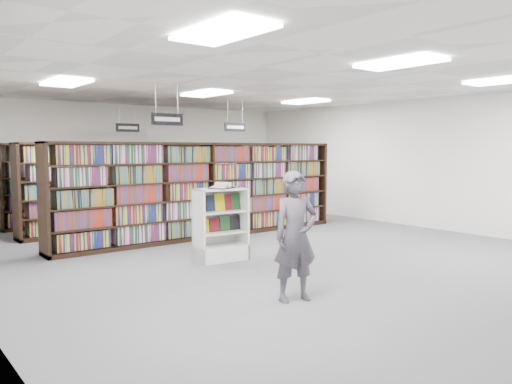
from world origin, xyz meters
TOP-DOWN VIEW (x-y plane):
  - floor at (0.00, 0.00)m, footprint 12.00×12.00m
  - ceiling at (0.00, 0.00)m, footprint 10.00×12.00m
  - wall_back at (0.00, 6.00)m, footprint 10.00×0.10m
  - wall_right at (5.00, 0.00)m, footprint 0.10×12.00m
  - bookshelf_row_near at (0.00, 2.00)m, footprint 7.00×0.60m
  - bookshelf_row_mid at (0.00, 4.00)m, footprint 7.00×0.60m
  - bookshelf_row_far at (0.00, 5.70)m, footprint 7.00×0.60m
  - aisle_sign_left at (-1.50, 1.00)m, footprint 0.65×0.02m
  - aisle_sign_right at (1.50, 3.00)m, footprint 0.65×0.02m
  - aisle_sign_center at (-0.50, 5.00)m, footprint 0.65×0.02m
  - troffer_front_left at (-3.00, -3.00)m, footprint 0.60×1.20m
  - troffer_front_center at (0.00, -3.00)m, footprint 0.60×1.20m
  - troffer_front_right at (3.00, -3.00)m, footprint 0.60×1.20m
  - troffer_back_left at (-3.00, 2.00)m, footprint 0.60×1.20m
  - troffer_back_center at (0.00, 2.00)m, footprint 0.60×1.20m
  - troffer_back_right at (3.00, 2.00)m, footprint 0.60×1.20m
  - endcap_display at (-1.09, -0.10)m, footprint 0.95×0.54m
  - open_book at (-1.02, -0.13)m, footprint 0.64×0.52m
  - shopper at (-1.64, -2.66)m, footprint 0.69×0.54m

SIDE VIEW (x-z plane):
  - floor at x=0.00m, z-range 0.00..0.00m
  - endcap_display at x=-1.09m, z-range -0.19..1.09m
  - shopper at x=-1.64m, z-range 0.00..1.68m
  - bookshelf_row_near at x=0.00m, z-range 0.00..2.10m
  - bookshelf_row_mid at x=0.00m, z-range 0.00..2.10m
  - bookshelf_row_far at x=0.00m, z-range 0.00..2.10m
  - open_book at x=-1.02m, z-range 1.25..1.37m
  - wall_back at x=0.00m, z-range 0.00..3.20m
  - wall_right at x=5.00m, z-range 0.00..3.20m
  - aisle_sign_left at x=-1.50m, z-range 2.13..2.93m
  - aisle_sign_right at x=1.50m, z-range 2.13..2.93m
  - aisle_sign_center at x=-0.50m, z-range 2.13..2.93m
  - troffer_front_left at x=-3.00m, z-range 3.14..3.18m
  - troffer_front_center at x=0.00m, z-range 3.14..3.18m
  - troffer_front_right at x=3.00m, z-range 3.14..3.18m
  - troffer_back_left at x=-3.00m, z-range 3.14..3.18m
  - troffer_back_center at x=0.00m, z-range 3.14..3.18m
  - troffer_back_right at x=3.00m, z-range 3.14..3.18m
  - ceiling at x=0.00m, z-range 3.15..3.25m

